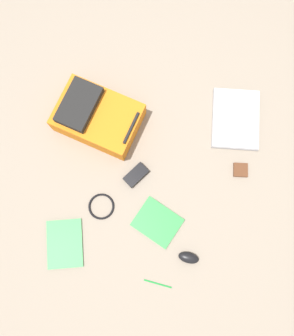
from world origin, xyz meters
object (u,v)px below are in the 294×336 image
object	(u,v)px
laptop	(236,119)
book_manual	(65,244)
cable_coil	(101,206)
pen_black	(158,284)
book_blue	(157,222)
earbud_pouch	(241,170)
power_brick	(136,175)
backpack	(97,117)
computer_mouse	(189,258)

from	to	relation	value
laptop	book_manual	distance (m)	1.16
cable_coil	pen_black	bearing A→B (deg)	54.40
book_blue	earbud_pouch	bearing A→B (deg)	139.13
power_brick	book_manual	bearing A→B (deg)	-28.31
laptop	book_blue	size ratio (longest dim) A/B	1.46
cable_coil	power_brick	world-z (taller)	power_brick
backpack	pen_black	world-z (taller)	backpack
laptop	cable_coil	size ratio (longest dim) A/B	2.83
book_manual	computer_mouse	size ratio (longest dim) A/B	2.79
backpack	power_brick	bearing A→B (deg)	51.84
earbud_pouch	backpack	bearing A→B (deg)	-92.43
book_blue	earbud_pouch	distance (m)	0.54
pen_black	book_manual	bearing A→B (deg)	-95.18
backpack	laptop	bearing A→B (deg)	107.90
power_brick	pen_black	distance (m)	0.58
book_manual	power_brick	world-z (taller)	power_brick
computer_mouse	power_brick	world-z (taller)	computer_mouse
backpack	book_blue	size ratio (longest dim) A/B	1.72
backpack	book_manual	distance (m)	0.70
computer_mouse	book_blue	bearing A→B (deg)	-124.27
laptop	cable_coil	distance (m)	0.90
book_blue	cable_coil	distance (m)	0.31
book_manual	earbud_pouch	xyz separation A→B (m)	(-0.66, 0.79, 0.00)
book_blue	power_brick	size ratio (longest dim) A/B	2.04
backpack	power_brick	distance (m)	0.39
book_blue	pen_black	xyz separation A→B (m)	(0.30, 0.10, -0.00)
book_blue	power_brick	world-z (taller)	power_brick
laptop	cable_coil	world-z (taller)	laptop
laptop	power_brick	bearing A→B (deg)	-42.82
cable_coil	pen_black	size ratio (longest dim) A/B	0.95
laptop	pen_black	distance (m)	1.00
computer_mouse	power_brick	distance (m)	0.52
power_brick	earbud_pouch	xyz separation A→B (m)	(-0.20, 0.54, -0.01)
laptop	power_brick	world-z (taller)	power_brick
backpack	book_blue	xyz separation A→B (m)	(0.44, 0.49, -0.07)
laptop	computer_mouse	world-z (taller)	computer_mouse
laptop	earbud_pouch	size ratio (longest dim) A/B	5.23
laptop	earbud_pouch	xyz separation A→B (m)	(0.27, 0.10, -0.01)
laptop	book_manual	size ratio (longest dim) A/B	1.32
backpack	book_manual	bearing A→B (deg)	4.11
laptop	power_brick	xyz separation A→B (m)	(0.47, -0.44, 0.00)
power_brick	earbud_pouch	distance (m)	0.58
backpack	earbud_pouch	bearing A→B (deg)	87.57
power_brick	computer_mouse	bearing A→B (deg)	49.64
backpack	cable_coil	xyz separation A→B (m)	(0.45, 0.17, -0.07)
laptop	backpack	bearing A→B (deg)	-72.10
computer_mouse	cable_coil	size ratio (longest dim) A/B	0.77
power_brick	pen_black	world-z (taller)	power_brick
backpack	power_brick	world-z (taller)	backpack
pen_black	backpack	bearing A→B (deg)	-142.11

